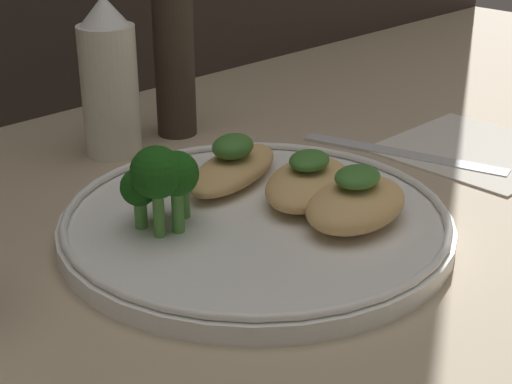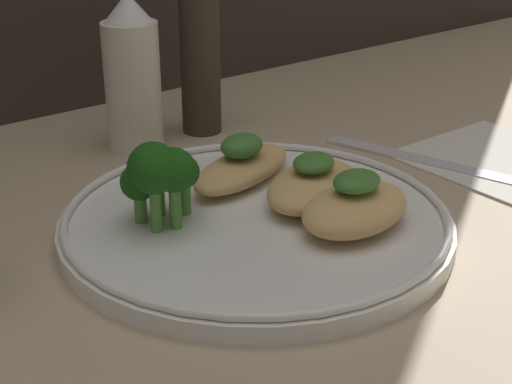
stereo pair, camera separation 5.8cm
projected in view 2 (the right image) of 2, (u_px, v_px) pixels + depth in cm
name	position (u px, v px, depth cm)	size (l,w,h in cm)	color
ground_plane	(256.00, 239.00, 59.52)	(180.00, 180.00, 1.00)	tan
plate	(256.00, 221.00, 58.91)	(29.49, 29.49, 2.00)	white
grilled_meat_front	(355.00, 206.00, 56.43)	(10.53, 7.96, 4.34)	tan
grilled_meat_middle	(313.00, 184.00, 60.47)	(11.68, 9.74, 3.92)	tan
grilled_meat_back	(242.00, 165.00, 64.24)	(12.51, 8.39, 4.06)	tan
broccoli_bunch	(160.00, 173.00, 56.01)	(6.36, 5.75, 6.79)	#569942
sauce_bottle	(132.00, 76.00, 72.92)	(5.26, 5.26, 14.80)	silver
pepper_grinder	(200.00, 44.00, 76.45)	(3.95, 3.95, 19.43)	#382D23
fork	(423.00, 159.00, 72.20)	(7.23, 19.50, 0.60)	silver
napkin	(501.00, 158.00, 72.64)	(15.35, 15.35, 0.40)	silver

